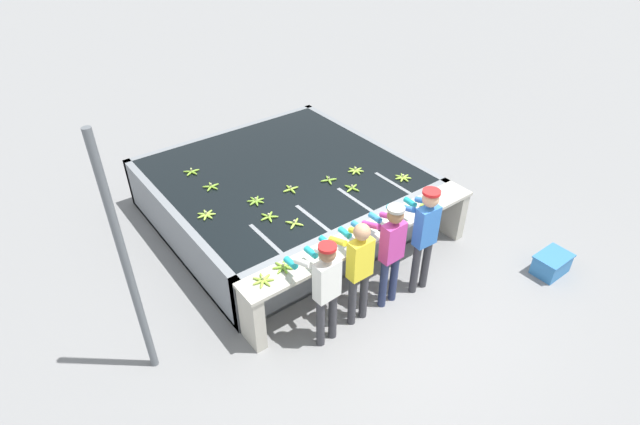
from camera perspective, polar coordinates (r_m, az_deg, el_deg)
The scene contains 25 objects.
ground_plane at distance 7.41m, azimuth 6.23°, elevation -8.63°, with size 80.00×80.00×0.00m, color gray.
wash_tank at distance 8.61m, azimuth -4.27°, elevation 2.21°, with size 4.00×3.88×0.89m.
work_ledge at distance 7.12m, azimuth 5.33°, elevation -4.03°, with size 4.00×0.45×0.89m.
worker_0 at distance 6.05m, azimuth 0.58°, elevation -8.26°, with size 0.42×0.72×1.57m.
worker_1 at distance 6.33m, azimuth 4.36°, elevation -5.95°, with size 0.40×0.71×1.59m.
worker_2 at distance 6.61m, azimuth 8.02°, elevation -3.87°, with size 0.41×0.72×1.62m.
worker_3 at distance 6.88m, azimuth 11.79°, elevation -2.06°, with size 0.43×0.73×1.68m.
banana_bunch_floating_0 at distance 7.08m, azimuth -2.95°, elevation -1.25°, with size 0.25×0.25×0.08m.
banana_bunch_floating_1 at distance 7.86m, azimuth 3.67°, elevation 2.80°, with size 0.28×0.28×0.08m.
banana_bunch_floating_2 at distance 8.23m, azimuth 9.45°, elevation 3.95°, with size 0.28×0.28×0.08m.
banana_bunch_floating_3 at distance 8.07m, azimuth -12.34°, elevation 2.91°, with size 0.27×0.28×0.08m.
banana_bunch_floating_4 at distance 8.34m, azimuth 4.09°, elevation 4.80°, with size 0.28×0.28×0.08m.
banana_bunch_floating_5 at distance 7.43m, azimuth -12.88°, elevation -0.25°, with size 0.27×0.28×0.08m.
banana_bunch_floating_6 at distance 8.06m, azimuth 1.01°, elevation 3.73°, with size 0.27×0.27×0.08m.
banana_bunch_floating_7 at distance 7.61m, azimuth -7.34°, elevation 1.33°, with size 0.28×0.28×0.08m.
banana_bunch_floating_8 at distance 7.84m, azimuth -3.37°, elevation 2.68°, with size 0.28×0.28×0.08m.
banana_bunch_floating_9 at distance 7.24m, azimuth -5.87°, elevation -0.49°, with size 0.27×0.28×0.08m.
banana_bunch_floating_10 at distance 8.56m, azimuth -14.47°, elevation 4.54°, with size 0.27×0.28×0.08m.
banana_bunch_ledge_0 at distance 7.67m, azimuth 11.96°, elevation 1.15°, with size 0.28×0.27×0.08m.
banana_bunch_ledge_1 at distance 6.19m, azimuth -6.52°, elevation -7.71°, with size 0.28×0.28×0.08m.
banana_bunch_ledge_2 at distance 6.36m, azimuth -4.22°, elevation -6.21°, with size 0.27×0.28×0.08m.
knife_0 at distance 7.07m, azimuth 7.37°, elevation -1.66°, with size 0.35×0.08×0.02m.
knife_1 at distance 7.47m, azimuth 9.66°, elevation 0.33°, with size 0.19×0.32×0.02m.
crate at distance 8.29m, azimuth 24.94°, elevation -5.34°, with size 0.55×0.39×0.32m.
support_post_left at distance 5.68m, azimuth -21.23°, elevation -5.72°, with size 0.09×0.09×3.20m.
Camera 1 is at (-3.86, -3.76, 5.09)m, focal length 28.00 mm.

